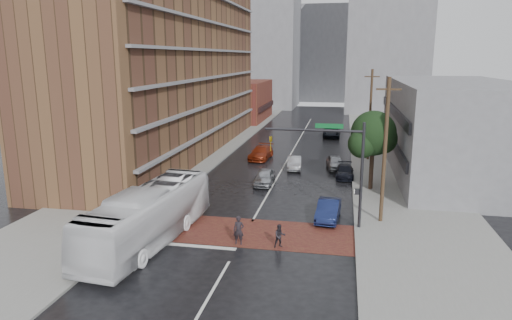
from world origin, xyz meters
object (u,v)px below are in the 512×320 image
Objects in this scene: pedestrian_b at (280,236)px; car_travel_b at (294,163)px; transit_bus at (149,216)px; car_parked_near at (328,210)px; car_parked_far at (335,162)px; car_parked_mid at (345,171)px; pedestrian_a at (239,230)px; car_travel_c at (261,153)px; car_travel_a at (265,177)px; suv_travel at (332,132)px.

car_travel_b is (-1.30, 19.84, -0.08)m from pedestrian_b.
car_travel_b is at bearing 77.11° from transit_bus.
transit_bus reaches higher than car_parked_near.
pedestrian_b is 0.36× the size of car_parked_far.
pedestrian_a is at bearing -110.47° from car_parked_mid.
car_travel_b is at bearing -39.36° from car_travel_c.
car_travel_b is (2.01, 6.23, -0.04)m from car_travel_a.
pedestrian_b reaches higher than car_parked_far.
car_travel_a is at bearing -73.45° from car_travel_c.
car_travel_a is at bearing 77.04° from transit_bus.
car_parked_near is (0.85, -34.64, -0.01)m from suv_travel.
suv_travel is (4.38, 40.14, -0.20)m from pedestrian_a.
pedestrian_b is at bearing -77.71° from car_travel_a.
car_parked_mid is (9.30, -6.38, -0.14)m from car_travel_c.
car_parked_near is (8.20, -18.38, -0.03)m from car_travel_c.
transit_bus is 15.13m from car_travel_a.
car_parked_far is at bearing -87.21° from suv_travel.
car_travel_c reaches higher than car_parked_near.
car_parked_far is (0.13, 15.20, -0.01)m from car_parked_near.
pedestrian_a is at bearing -112.84° from car_parked_far.
car_parked_mid is (7.10, 3.89, -0.11)m from car_travel_a.
car_travel_a is 27.02m from suv_travel.
car_parked_far is at bearing 68.38° from transit_bus.
pedestrian_b reaches higher than car_travel_a.
pedestrian_a reaches higher than car_travel_b.
pedestrian_b is (8.01, 0.74, -1.01)m from transit_bus.
car_travel_c is (2.50, 24.61, -1.01)m from transit_bus.
pedestrian_b is at bearing -92.73° from suv_travel.
pedestrian_b is (2.54, 0.00, -0.17)m from pedestrian_a.
car_parked_mid is (5.09, -2.34, -0.06)m from car_travel_b.
pedestrian_a reaches higher than car_travel_a.
pedestrian_a is 0.36× the size of suv_travel.
car_parked_near is at bearing -95.83° from car_parked_mid.
car_travel_c is 17.85m from suv_travel.
car_parked_near is 12.05m from car_parked_mid.
car_travel_a reaches higher than car_parked_far.
pedestrian_b is 0.37× the size of car_travel_b.
car_travel_c is (-2.97, 23.88, -0.17)m from pedestrian_a.
transit_bus is 8.54× the size of pedestrian_b.
pedestrian_b is at bearing -106.09° from car_parked_far.
car_parked_far is at bearing 59.22° from pedestrian_b.
pedestrian_a is 0.44× the size of car_parked_far.
car_travel_b is at bearing 70.73° from car_travel_a.
suv_travel reaches higher than car_parked_far.
transit_bus is at bearing -174.80° from pedestrian_a.
pedestrian_a is 13.63m from car_travel_a.
car_travel_c reaches higher than car_parked_mid.
car_parked_mid is at bearing -30.24° from car_travel_b.
suv_travel reaches higher than car_parked_near.
suv_travel is (1.84, 40.14, -0.03)m from pedestrian_b.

